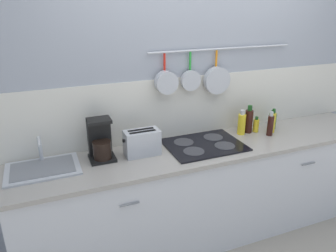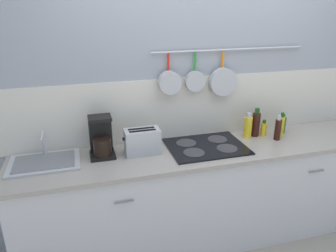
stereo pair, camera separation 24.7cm
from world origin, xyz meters
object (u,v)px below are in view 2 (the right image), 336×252
(bottle_hot_sauce, at_px, (256,124))
(bottle_vinegar, at_px, (264,129))
(bottle_sesame_oil, at_px, (278,129))
(coffee_maker, at_px, (101,140))
(bottle_cooking_wine, at_px, (248,127))
(bottle_olive_oil, at_px, (282,124))
(toaster, at_px, (142,142))
(bottle_dish_soap, at_px, (281,126))

(bottle_hot_sauce, height_order, bottle_vinegar, bottle_hot_sauce)
(bottle_hot_sauce, xyz_separation_m, bottle_sesame_oil, (0.14, -0.13, -0.02))
(coffee_maker, bearing_deg, bottle_vinegar, 0.46)
(bottle_cooking_wine, xyz_separation_m, bottle_olive_oil, (0.35, 0.01, -0.02))
(bottle_hot_sauce, bearing_deg, bottle_sesame_oil, -43.15)
(bottle_sesame_oil, xyz_separation_m, bottle_olive_oil, (0.13, 0.13, -0.02))
(bottle_olive_oil, bearing_deg, bottle_vinegar, -174.71)
(bottle_hot_sauce, distance_m, bottle_sesame_oil, 0.19)
(bottle_cooking_wine, height_order, bottle_sesame_oil, bottle_cooking_wine)
(toaster, xyz_separation_m, bottle_vinegar, (1.10, 0.06, -0.04))
(bottle_cooking_wine, relative_size, bottle_vinegar, 1.56)
(bottle_cooking_wine, bearing_deg, bottle_olive_oil, 2.43)
(toaster, bearing_deg, bottle_dish_soap, -0.16)
(toaster, relative_size, bottle_dish_soap, 1.29)
(bottle_cooking_wine, distance_m, bottle_dish_soap, 0.29)
(bottle_cooking_wine, distance_m, bottle_olive_oil, 0.35)
(bottle_hot_sauce, bearing_deg, bottle_olive_oil, 0.85)
(toaster, bearing_deg, bottle_vinegar, 3.31)
(bottle_sesame_oil, height_order, bottle_olive_oil, bottle_sesame_oil)
(bottle_hot_sauce, distance_m, bottle_dish_soap, 0.22)
(toaster, bearing_deg, bottle_cooking_wine, 4.05)
(bottle_olive_oil, bearing_deg, toaster, -176.39)
(coffee_maker, height_order, bottle_cooking_wine, coffee_maker)
(bottle_cooking_wine, xyz_separation_m, bottle_vinegar, (0.15, -0.00, -0.04))
(coffee_maker, xyz_separation_m, toaster, (0.31, -0.05, -0.03))
(toaster, height_order, bottle_sesame_oil, bottle_sesame_oil)
(bottle_cooking_wine, height_order, bottle_hot_sauce, bottle_hot_sauce)
(toaster, height_order, bottle_olive_oil, toaster)
(coffee_maker, distance_m, bottle_olive_oil, 1.61)
(coffee_maker, relative_size, bottle_dish_soap, 1.43)
(bottle_hot_sauce, bearing_deg, bottle_vinegar, -11.03)
(bottle_hot_sauce, bearing_deg, bottle_dish_soap, -22.15)
(coffee_maker, xyz_separation_m, bottle_cooking_wine, (1.25, 0.01, -0.03))
(bottle_cooking_wine, distance_m, bottle_hot_sauce, 0.08)
(bottle_cooking_wine, bearing_deg, coffee_maker, -179.33)
(bottle_dish_soap, distance_m, bottle_olive_oil, 0.11)
(bottle_sesame_oil, distance_m, bottle_olive_oil, 0.19)
(bottle_sesame_oil, bearing_deg, toaster, 177.51)
(coffee_maker, relative_size, bottle_sesame_oil, 1.46)
(bottle_cooking_wine, xyz_separation_m, bottle_hot_sauce, (0.08, 0.01, 0.01))
(toaster, distance_m, bottle_olive_oil, 1.30)
(bottle_sesame_oil, height_order, bottle_dish_soap, bottle_dish_soap)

